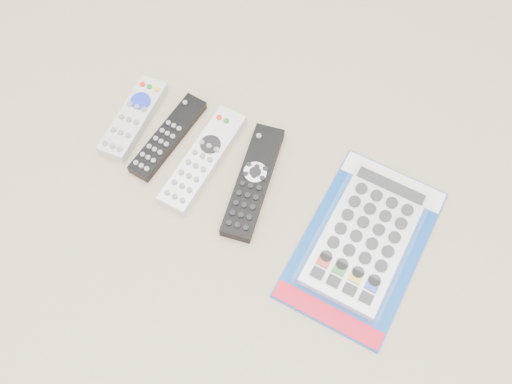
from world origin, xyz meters
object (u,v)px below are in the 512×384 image
at_px(remote_small_grey, 133,118).
at_px(remote_large_black, 253,182).
at_px(remote_slim_black, 168,137).
at_px(remote_silver_dvd, 203,159).
at_px(jumbo_remote_packaged, 365,238).

bearing_deg(remote_small_grey, remote_large_black, -7.83).
height_order(remote_small_grey, remote_slim_black, remote_small_grey).
distance_m(remote_slim_black, remote_silver_dvd, 0.07).
relative_size(remote_slim_black, jumbo_remote_packaged, 0.60).
bearing_deg(remote_slim_black, remote_small_grey, -179.09).
bearing_deg(jumbo_remote_packaged, remote_silver_dvd, 179.56).
bearing_deg(remote_silver_dvd, remote_small_grey, 175.28).
relative_size(remote_small_grey, remote_large_black, 0.79).
distance_m(remote_slim_black, remote_large_black, 0.17).
distance_m(remote_small_grey, remote_large_black, 0.24).
xyz_separation_m(remote_small_grey, jumbo_remote_packaged, (0.43, -0.04, 0.00)).
bearing_deg(remote_silver_dvd, remote_slim_black, 172.72).
relative_size(remote_slim_black, remote_large_black, 0.84).
bearing_deg(jumbo_remote_packaged, remote_large_black, 178.31).
distance_m(remote_slim_black, jumbo_remote_packaged, 0.36).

